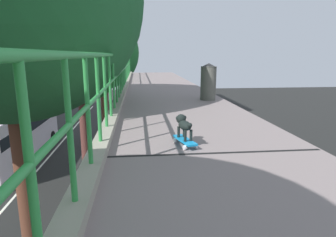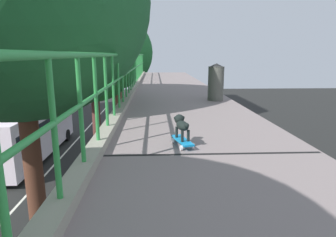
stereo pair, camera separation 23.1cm
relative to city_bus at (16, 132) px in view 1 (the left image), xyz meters
The scene contains 7 objects.
city_bus is the anchor object (origin of this frame).
roadside_tree_mid 15.99m from the city_bus, 66.90° to the right, with size 5.84×5.84×10.93m.
roadside_tree_far 8.26m from the city_bus, 39.42° to the right, with size 3.85×3.85×7.82m.
roadside_tree_farthest 8.39m from the city_bus, 26.10° to the left, with size 5.62×5.62×10.19m.
toy_skateboard 19.49m from the city_bus, 61.46° to the right, with size 0.27×0.51×0.09m.
small_dog 19.49m from the city_bus, 61.42° to the right, with size 0.21×0.37×0.30m.
litter_bin 17.21m from the city_bus, 51.62° to the right, with size 0.40×0.40×0.93m.
Camera 1 is at (0.22, -1.22, 7.23)m, focal length 30.68 mm.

